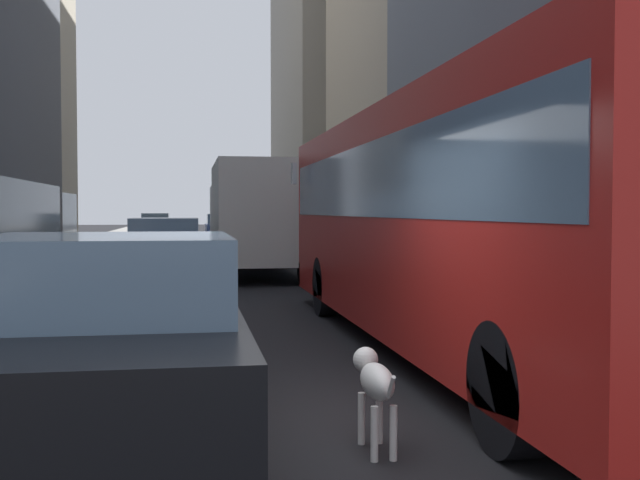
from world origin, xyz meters
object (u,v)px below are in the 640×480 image
car_black_suv (110,343)px  pedestrian_with_handbag (551,252)px  car_blue_hatchback (224,229)px  box_truck (255,215)px  dalmatian_dog (375,382)px  car_grey_wagon (156,225)px  car_silver_sedan (165,251)px  car_red_coupe (273,234)px  transit_bus (461,212)px

car_black_suv → pedestrian_with_handbag: (7.34, 7.87, 0.19)m
car_blue_hatchback → box_truck: (-0.00, -19.75, 0.84)m
car_black_suv → dalmatian_dog: 1.98m
car_grey_wagon → box_truck: bearing=-82.5°
car_blue_hatchback → box_truck: box_truck is taller
car_silver_sedan → car_red_coupe: bearing=72.7°
box_truck → pedestrian_with_handbag: 9.30m
car_red_coupe → car_silver_sedan: size_ratio=0.97×
car_silver_sedan → car_blue_hatchback: same height
pedestrian_with_handbag → dalmatian_dog: bearing=-123.7°
car_red_coupe → pedestrian_with_handbag: (3.34, -18.17, 0.19)m
car_silver_sedan → pedestrian_with_handbag: bearing=-36.1°
transit_bus → car_blue_hatchback: size_ratio=2.41×
transit_bus → car_red_coupe: size_ratio=2.50×
car_grey_wagon → dalmatian_dog: (3.55, -46.34, -0.31)m
pedestrian_with_handbag → car_red_coupe: bearing=100.4°
car_black_suv → dalmatian_dog: car_black_suv is taller
transit_bus → car_black_suv: size_ratio=2.54×
car_silver_sedan → car_black_suv: size_ratio=1.04×
transit_bus → car_black_suv: transit_bus is taller
transit_bus → car_grey_wagon: transit_bus is taller
car_silver_sedan → car_black_suv: 13.22m
dalmatian_dog → car_silver_sedan: bearing=98.2°
pedestrian_with_handbag → car_black_suv: bearing=-133.0°
box_truck → dalmatian_dog: box_truck is taller
transit_bus → car_black_suv: (-4.00, -3.60, -0.95)m
pedestrian_with_handbag → car_blue_hatchback: bearing=100.1°
car_black_suv → dalmatian_dog: size_ratio=4.72×
transit_bus → car_grey_wagon: 42.89m
car_red_coupe → car_blue_hatchback: (-1.60, 9.43, 0.00)m
dalmatian_dog → pedestrian_with_handbag: size_ratio=0.57×
car_grey_wagon → car_blue_hatchback: same height
car_grey_wagon → car_red_coupe: size_ratio=0.92×
car_silver_sedan → car_black_suv: same height
car_silver_sedan → car_blue_hatchback: size_ratio=0.99×
pedestrian_with_handbag → car_grey_wagon: bearing=103.1°
car_blue_hatchback → dalmatian_dog: car_blue_hatchback is taller
pedestrian_with_handbag → transit_bus: bearing=-128.0°
car_red_coupe → transit_bus: bearing=-90.0°
box_truck → pedestrian_with_handbag: size_ratio=4.44×
car_red_coupe → car_silver_sedan: bearing=-107.3°
car_silver_sedan → car_blue_hatchback: (2.40, 22.25, 0.00)m
car_grey_wagon → car_red_coupe: same height
car_blue_hatchback → car_black_suv: bearing=-93.9°
transit_bus → dalmatian_dog: (-2.05, -3.82, -1.26)m
car_grey_wagon → box_truck: (4.00, -30.40, 0.84)m
car_grey_wagon → pedestrian_with_handbag: size_ratio=2.51×
car_silver_sedan → dalmatian_dog: car_silver_sedan is taller
car_grey_wagon → car_silver_sedan: 32.94m
car_blue_hatchback → pedestrian_with_handbag: bearing=-79.9°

